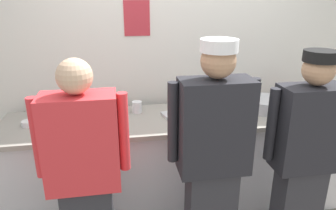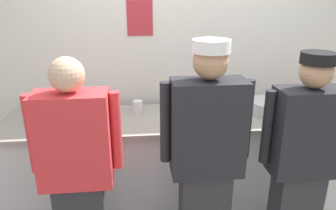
% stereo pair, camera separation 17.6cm
% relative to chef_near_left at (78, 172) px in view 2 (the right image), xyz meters
% --- Properties ---
extents(wall_back, '(4.87, 0.11, 2.83)m').
position_rel_chef_near_left_xyz_m(wall_back, '(0.79, 1.22, 0.55)').
color(wall_back, silver).
rests_on(wall_back, ground).
extents(prep_counter, '(3.11, 0.72, 0.93)m').
position_rel_chef_near_left_xyz_m(prep_counter, '(0.79, 0.72, -0.39)').
color(prep_counter, silver).
rests_on(prep_counter, ground).
extents(chef_near_left, '(0.60, 0.24, 1.63)m').
position_rel_chef_near_left_xyz_m(chef_near_left, '(0.00, 0.00, 0.00)').
color(chef_near_left, '#2D2D33').
rests_on(chef_near_left, ground).
extents(chef_center, '(0.62, 0.24, 1.71)m').
position_rel_chef_near_left_xyz_m(chef_center, '(0.86, -0.01, 0.06)').
color(chef_center, '#2D2D33').
rests_on(chef_center, ground).
extents(chef_far_right, '(0.59, 0.24, 1.63)m').
position_rel_chef_near_left_xyz_m(chef_far_right, '(1.54, -0.02, 0.01)').
color(chef_far_right, '#2D2D33').
rests_on(chef_far_right, ground).
extents(plate_stack_front, '(0.25, 0.25, 0.05)m').
position_rel_chef_near_left_xyz_m(plate_stack_front, '(0.11, 0.82, 0.09)').
color(plate_stack_front, white).
rests_on(plate_stack_front, prep_counter).
extents(mixing_bowl_steel, '(0.38, 0.38, 0.11)m').
position_rel_chef_near_left_xyz_m(mixing_bowl_steel, '(1.61, 0.75, 0.13)').
color(mixing_bowl_steel, '#B7BABF').
rests_on(mixing_bowl_steel, prep_counter).
extents(sheet_tray, '(0.47, 0.41, 0.02)m').
position_rel_chef_near_left_xyz_m(sheet_tray, '(0.85, 0.70, 0.08)').
color(sheet_tray, '#B7BABF').
rests_on(sheet_tray, prep_counter).
extents(squeeze_bottle_primary, '(0.06, 0.06, 0.21)m').
position_rel_chef_near_left_xyz_m(squeeze_bottle_primary, '(1.97, 0.93, 0.17)').
color(squeeze_bottle_primary, red).
rests_on(squeeze_bottle_primary, prep_counter).
extents(ramekin_yellow_sauce, '(0.11, 0.11, 0.04)m').
position_rel_chef_near_left_xyz_m(ramekin_yellow_sauce, '(-0.50, 0.73, 0.09)').
color(ramekin_yellow_sauce, white).
rests_on(ramekin_yellow_sauce, prep_counter).
extents(ramekin_red_sauce, '(0.11, 0.11, 0.04)m').
position_rel_chef_near_left_xyz_m(ramekin_red_sauce, '(-0.31, 0.85, 0.09)').
color(ramekin_red_sauce, white).
rests_on(ramekin_red_sauce, prep_counter).
extents(deli_cup, '(0.09, 0.09, 0.10)m').
position_rel_chef_near_left_xyz_m(deli_cup, '(0.41, 0.89, 0.12)').
color(deli_cup, white).
rests_on(deli_cup, prep_counter).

